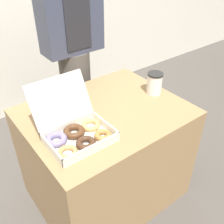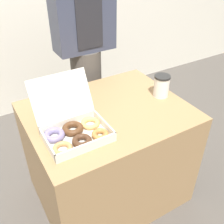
% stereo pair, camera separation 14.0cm
% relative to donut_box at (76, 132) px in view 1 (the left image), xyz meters
% --- Properties ---
extents(ground_plane, '(14.00, 14.00, 0.00)m').
position_rel_donut_box_xyz_m(ground_plane, '(0.27, 0.11, -0.77)').
color(ground_plane, '#4C4742').
extents(table, '(0.96, 0.77, 0.73)m').
position_rel_donut_box_xyz_m(table, '(0.27, 0.11, -0.40)').
color(table, '#99754C').
rests_on(table, ground_plane).
extents(donut_box, '(0.35, 0.36, 0.27)m').
position_rel_donut_box_xyz_m(donut_box, '(0.00, 0.00, 0.00)').
color(donut_box, silver).
rests_on(donut_box, table).
extents(coffee_cup, '(0.10, 0.10, 0.14)m').
position_rel_donut_box_xyz_m(coffee_cup, '(0.65, 0.09, 0.03)').
color(coffee_cup, silver).
rests_on(coffee_cup, table).
extents(person_customer, '(0.44, 0.24, 1.66)m').
position_rel_donut_box_xyz_m(person_customer, '(0.41, 0.71, 0.12)').
color(person_customer, '#4C4742').
rests_on(person_customer, ground_plane).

